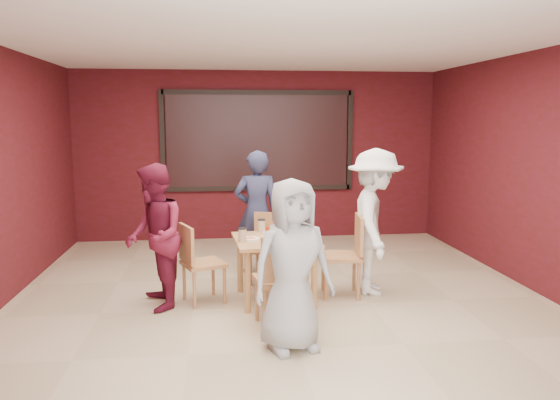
{
  "coord_description": "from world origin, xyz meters",
  "views": [
    {
      "loc": [
        -0.68,
        -5.62,
        2.01
      ],
      "look_at": [
        -0.0,
        0.23,
        1.13
      ],
      "focal_mm": 35.0,
      "sensor_mm": 36.0,
      "label": 1
    }
  ],
  "objects": [
    {
      "name": "floor",
      "position": [
        0.0,
        0.0,
        0.0
      ],
      "size": [
        7.0,
        7.0,
        0.0
      ],
      "primitive_type": "plane",
      "color": "tan",
      "rests_on": "ground"
    },
    {
      "name": "window_blinds",
      "position": [
        0.0,
        3.45,
        1.65
      ],
      "size": [
        3.0,
        0.02,
        1.5
      ],
      "primitive_type": "cube",
      "color": "black"
    },
    {
      "name": "dining_table",
      "position": [
        -0.06,
        0.23,
        0.62
      ],
      "size": [
        0.95,
        0.95,
        0.85
      ],
      "color": "tan",
      "rests_on": "floor"
    },
    {
      "name": "chair_front",
      "position": [
        -0.09,
        -0.61,
        0.53
      ],
      "size": [
        0.51,
        0.51,
        0.94
      ],
      "color": "#AD7E43",
      "rests_on": "floor"
    },
    {
      "name": "chair_back",
      "position": [
        -0.07,
        0.97,
        0.48
      ],
      "size": [
        0.52,
        0.52,
        0.85
      ],
      "color": "#AD7E43",
      "rests_on": "floor"
    },
    {
      "name": "chair_left",
      "position": [
        -0.92,
        0.23,
        0.5
      ],
      "size": [
        0.55,
        0.55,
        0.88
      ],
      "color": "#AD7E43",
      "rests_on": "floor"
    },
    {
      "name": "chair_right",
      "position": [
        0.78,
        0.29,
        0.53
      ],
      "size": [
        0.5,
        0.5,
        0.93
      ],
      "color": "#AD7E43",
      "rests_on": "floor"
    },
    {
      "name": "diner_front",
      "position": [
        -0.05,
        -1.09,
        0.76
      ],
      "size": [
        0.84,
        0.67,
        1.51
      ],
      "primitive_type": "imported",
      "rotation": [
        0.0,
        0.0,
        0.28
      ],
      "color": "#9C9C9C",
      "rests_on": "floor"
    },
    {
      "name": "diner_back",
      "position": [
        -0.18,
        1.4,
        0.8
      ],
      "size": [
        0.59,
        0.39,
        1.61
      ],
      "primitive_type": "imported",
      "rotation": [
        0.0,
        0.0,
        3.14
      ],
      "color": "#292C49",
      "rests_on": "floor"
    },
    {
      "name": "diner_left",
      "position": [
        -1.35,
        0.13,
        0.78
      ],
      "size": [
        0.74,
        0.86,
        1.55
      ],
      "primitive_type": "imported",
      "rotation": [
        0.0,
        0.0,
        -1.35
      ],
      "color": "maroon",
      "rests_on": "floor"
    },
    {
      "name": "diner_right",
      "position": [
        1.11,
        0.37,
        0.84
      ],
      "size": [
        0.85,
        1.2,
        1.68
      ],
      "primitive_type": "imported",
      "rotation": [
        0.0,
        0.0,
        1.34
      ],
      "color": "white",
      "rests_on": "floor"
    }
  ]
}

